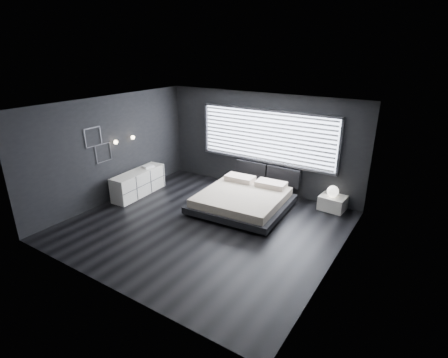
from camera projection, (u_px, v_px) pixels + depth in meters
The scene contains 12 objects.
room at pixel (203, 169), 7.76m from camera, with size 6.04×6.00×2.80m.
window at pixel (266, 137), 9.70m from camera, with size 4.14×0.09×1.52m.
headboard at pixel (267, 173), 9.97m from camera, with size 1.96×0.16×0.52m.
sconce_near at pixel (116, 142), 9.19m from camera, with size 0.18×0.11×0.11m.
sconce_far at pixel (133, 137), 9.66m from camera, with size 0.18×0.11×0.11m.
wall_art_upper at pixel (93, 137), 8.67m from camera, with size 0.01×0.48×0.48m.
wall_art_lower at pixel (104, 153), 9.04m from camera, with size 0.01×0.48×0.48m.
bed at pixel (243, 199), 8.99m from camera, with size 2.40×2.31×0.59m.
nightstand at pixel (333, 203), 9.00m from camera, with size 0.63×0.53×0.37m, color white.
orb_lamp at pixel (333, 191), 8.86m from camera, with size 0.29×0.29×0.29m, color white.
dresser at pixel (139, 183), 9.87m from camera, with size 0.60×1.76×0.69m.
book_stack at pixel (148, 166), 10.04m from camera, with size 0.30×0.36×0.06m.
Camera 1 is at (4.36, -5.90, 3.97)m, focal length 28.00 mm.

